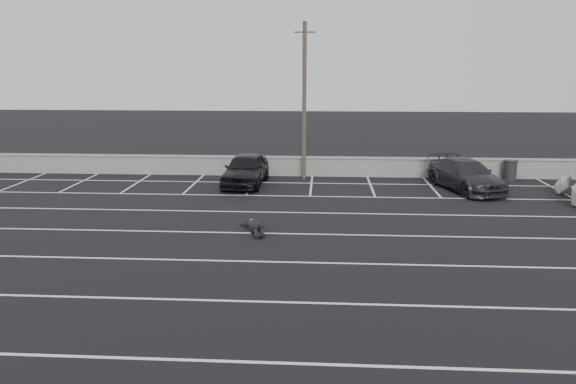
# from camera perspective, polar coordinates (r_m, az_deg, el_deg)

# --- Properties ---
(ground) EXTENTS (120.00, 120.00, 0.00)m
(ground) POSITION_cam_1_polar(r_m,az_deg,el_deg) (17.39, -1.79, -7.11)
(ground) COLOR black
(ground) RESTS_ON ground
(seawall) EXTENTS (50.00, 0.45, 1.06)m
(seawall) POSITION_cam_1_polar(r_m,az_deg,el_deg) (30.79, 0.63, 2.68)
(seawall) COLOR gray
(seawall) RESTS_ON ground
(stall_lines) EXTENTS (36.00, 20.05, 0.01)m
(stall_lines) POSITION_cam_1_polar(r_m,az_deg,el_deg) (21.58, -0.92, -3.15)
(stall_lines) COLOR silver
(stall_lines) RESTS_ON ground
(car_left) EXTENTS (2.16, 4.82, 1.61)m
(car_left) POSITION_cam_1_polar(r_m,az_deg,el_deg) (28.39, -4.32, 2.31)
(car_left) COLOR black
(car_left) RESTS_ON ground
(car_right) EXTENTS (3.44, 5.47, 1.48)m
(car_right) POSITION_cam_1_polar(r_m,az_deg,el_deg) (28.49, 17.63, 1.66)
(car_right) COLOR #232429
(car_right) RESTS_ON ground
(utility_pole) EXTENTS (1.08, 0.22, 8.11)m
(utility_pole) POSITION_cam_1_polar(r_m,az_deg,el_deg) (29.56, 1.66, 9.21)
(utility_pole) COLOR #4C4238
(utility_pole) RESTS_ON ground
(trash_bin) EXTENTS (0.85, 0.85, 1.08)m
(trash_bin) POSITION_cam_1_polar(r_m,az_deg,el_deg) (31.70, 21.66, 2.07)
(trash_bin) COLOR #242326
(trash_bin) RESTS_ON ground
(person) EXTENTS (2.35, 2.99, 0.49)m
(person) POSITION_cam_1_polar(r_m,az_deg,el_deg) (20.75, -3.51, -3.13)
(person) COLOR black
(person) RESTS_ON ground
(skateboard) EXTENTS (0.26, 0.88, 0.11)m
(skateboard) POSITION_cam_1_polar(r_m,az_deg,el_deg) (20.05, -3.01, -4.16)
(skateboard) COLOR black
(skateboard) RESTS_ON ground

